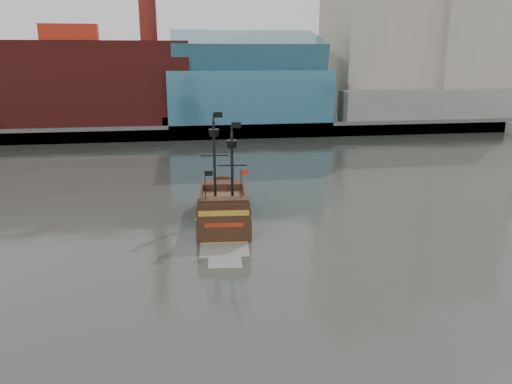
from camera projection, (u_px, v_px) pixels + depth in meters
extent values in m
plane|color=#282A25|center=(248.00, 311.00, 29.53)|extent=(400.00, 400.00, 0.00)
cube|color=slate|center=(191.00, 115.00, 116.80)|extent=(220.00, 60.00, 2.00)
cube|color=#4C4C49|center=(197.00, 133.00, 88.65)|extent=(220.00, 1.00, 2.60)
cube|color=#5E1916|center=(74.00, 84.00, 92.11)|extent=(42.00, 18.00, 15.00)
cube|color=#2C6177|center=(247.00, 96.00, 95.82)|extent=(30.00, 16.00, 10.00)
cube|color=#A49988|center=(380.00, 4.00, 105.17)|extent=(20.00, 22.00, 46.00)
cube|color=#9D9584|center=(467.00, 24.00, 105.21)|extent=(18.00, 18.00, 38.00)
cube|color=slate|center=(440.00, 105.00, 98.41)|extent=(40.00, 6.00, 6.00)
cube|color=#2C6177|center=(246.00, 53.00, 93.69)|extent=(28.00, 14.94, 8.78)
cube|color=black|center=(223.00, 215.00, 45.53)|extent=(5.39, 11.10, 2.33)
cube|color=#452F19|center=(223.00, 201.00, 45.18)|extent=(4.85, 9.99, 0.27)
cube|color=black|center=(223.00, 186.00, 49.24)|extent=(3.98, 2.47, 0.90)
cube|color=black|center=(224.00, 210.00, 40.52)|extent=(4.37, 1.80, 1.61)
cube|color=black|center=(224.00, 230.00, 40.11)|extent=(4.39, 0.60, 3.59)
cube|color=#A87F20|center=(224.00, 213.00, 39.61)|extent=(4.02, 0.42, 0.45)
cube|color=maroon|center=(224.00, 225.00, 39.87)|extent=(3.13, 0.34, 0.36)
cylinder|color=black|center=(214.00, 159.00, 45.46)|extent=(0.27, 0.27, 6.99)
cylinder|color=black|center=(232.00, 169.00, 42.80)|extent=(0.27, 0.27, 6.45)
cone|color=black|center=(214.00, 133.00, 44.81)|extent=(1.07, 1.07, 0.63)
cone|color=black|center=(232.00, 144.00, 42.22)|extent=(1.07, 1.07, 0.63)
cube|color=black|center=(218.00, 115.00, 44.41)|extent=(0.81, 0.10, 0.49)
cube|color=black|center=(236.00, 125.00, 41.82)|extent=(0.81, 0.10, 0.49)
cube|color=gray|center=(225.00, 249.00, 38.95)|extent=(4.07, 3.54, 0.01)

